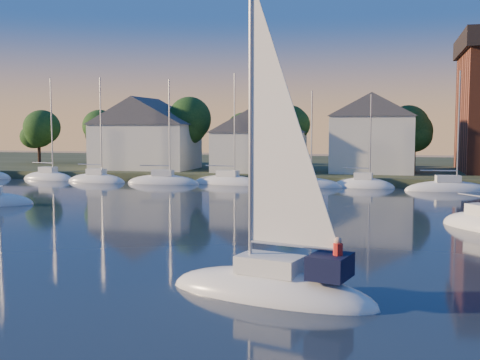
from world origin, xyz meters
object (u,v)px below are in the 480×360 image
(clubhouse_centre, at_px, (259,139))
(hero_sailboat, at_px, (273,282))
(clubhouse_east, at_px, (372,132))
(clubhouse_west, at_px, (146,132))

(clubhouse_centre, bearing_deg, hero_sailboat, -76.89)
(clubhouse_centre, relative_size, clubhouse_east, 1.10)
(clubhouse_centre, xyz_separation_m, clubhouse_east, (14.00, 2.00, 0.87))
(clubhouse_west, xyz_separation_m, hero_sailboat, (28.11, -52.99, -5.35))
(clubhouse_west, bearing_deg, hero_sailboat, -62.05)
(clubhouse_east, xyz_separation_m, hero_sailboat, (-1.89, -53.99, -5.42))
(clubhouse_west, relative_size, clubhouse_centre, 1.18)
(clubhouse_centre, height_order, clubhouse_east, clubhouse_east)
(clubhouse_west, distance_m, clubhouse_centre, 16.05)
(clubhouse_centre, xyz_separation_m, hero_sailboat, (12.11, -51.99, -4.55))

